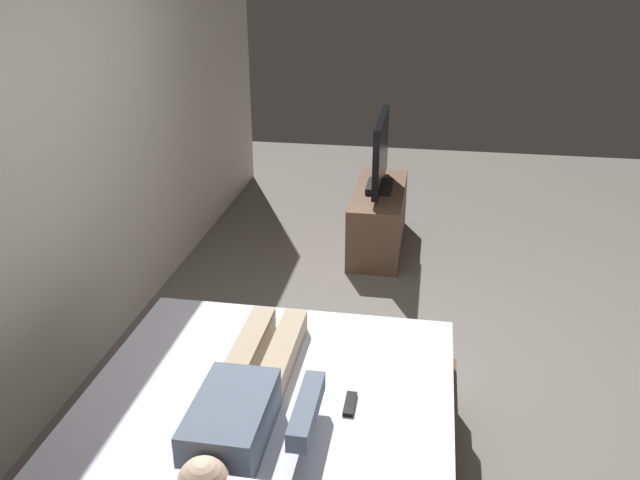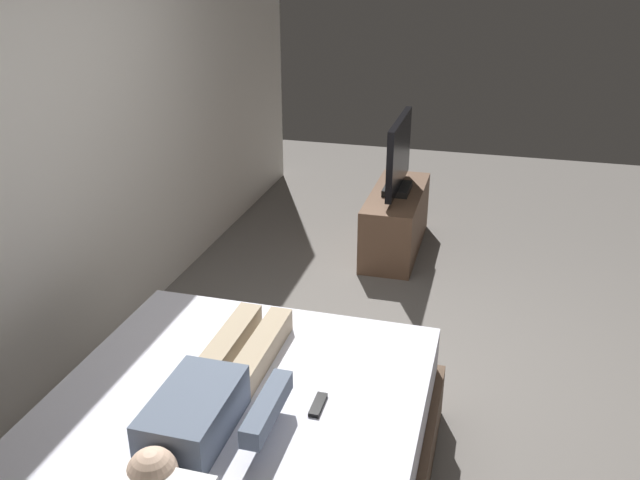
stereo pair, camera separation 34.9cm
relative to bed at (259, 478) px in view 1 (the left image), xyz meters
The scene contains 7 objects.
ground_plane 1.18m from the bed, 27.38° to the right, with size 10.00×10.00×0.00m, color slate.
back_wall 2.25m from the bed, 42.74° to the left, with size 6.40×0.10×2.80m, color silver.
bed is the anchor object (origin of this frame).
person 0.36m from the bed, 60.78° to the left, with size 1.26×0.46×0.18m.
remote 0.49m from the bed, 63.00° to the right, with size 0.15×0.04×0.02m, color black.
tv_stand 3.02m from the bed, ahead, with size 1.10×0.40×0.50m, color brown.
tv 3.07m from the bed, ahead, with size 0.88×0.20×0.59m.
Camera 1 is at (-3.08, -0.08, 2.28)m, focal length 37.39 mm.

